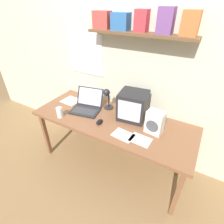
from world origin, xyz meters
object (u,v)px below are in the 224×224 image
Objects in this scene: desk_lamp at (107,97)px; space_heater at (155,122)px; corner_desk at (112,123)px; laptop at (87,105)px; computer_mouse at (99,122)px; printed_handout at (140,140)px; crt_monitor at (133,106)px; open_notebook at (71,101)px; juice_glass at (60,113)px; loose_paper_near_laptop at (123,135)px.

desk_lamp is 0.66m from space_heater.
laptop is (-0.38, 0.05, 0.12)m from corner_desk.
computer_mouse is 0.50m from printed_handout.
crt_monitor is 1.19× the size of desk_lamp.
crt_monitor reaches higher than laptop.
corner_desk is 5.57× the size of crt_monitor.
printed_handout is (0.50, -0.03, -0.01)m from computer_mouse.
crt_monitor reaches higher than space_heater.
space_heater is (0.48, 0.02, 0.18)m from corner_desk.
computer_mouse reaches higher than corner_desk.
space_heater is at bearing -3.85° from open_notebook.
laptop is at bearing 148.59° from computer_mouse.
laptop is 0.35m from juice_glass.
juice_glass is 0.59× the size of printed_handout.
laptop is (-0.56, -0.10, -0.10)m from crt_monitor.
printed_handout is at bearing -30.73° from desk_lamp.
juice_glass is 0.50× the size of space_heater.
crt_monitor is 1.44× the size of open_notebook.
loose_paper_near_laptop is at bearing -32.02° from laptop.
crt_monitor is at bearing 46.60° from computer_mouse.
laptop is 0.32m from open_notebook.
computer_mouse is at bearing -123.05° from corner_desk.
crt_monitor reaches higher than corner_desk.
juice_glass is at bearing -154.93° from corner_desk.
laptop is 0.86m from space_heater.
loose_paper_near_laptop is at bearing -88.24° from crt_monitor.
desk_lamp reaches higher than printed_handout.
open_notebook is (-0.15, 0.35, -0.05)m from juice_glass.
juice_glass reaches higher than printed_handout.
desk_lamp reaches higher than open_notebook.
laptop is 3.54× the size of computer_mouse.
desk_lamp reaches higher than loose_paper_near_laptop.
space_heater is at bearing 14.77° from computer_mouse.
space_heater is at bearing -13.32° from laptop.
printed_handout is (0.57, -0.33, -0.17)m from desk_lamp.
printed_handout is (0.79, -0.21, -0.06)m from laptop.
printed_handout is (0.18, 0.02, 0.00)m from loose_paper_near_laptop.
juice_glass is 0.96m from printed_handout.
laptop reaches higher than printed_handout.
crt_monitor is 0.33m from space_heater.
corner_desk is 4.67× the size of laptop.
desk_lamp reaches higher than space_heater.
space_heater is 2.19× the size of computer_mouse.
crt_monitor is 0.37m from loose_paper_near_laptop.
laptop is at bearing -175.16° from space_heater.
laptop reaches higher than loose_paper_near_laptop.
open_notebook reaches higher than corner_desk.
computer_mouse is (-0.27, -0.28, -0.14)m from crt_monitor.
space_heater is (0.30, -0.13, -0.04)m from crt_monitor.
space_heater reaches higher than computer_mouse.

